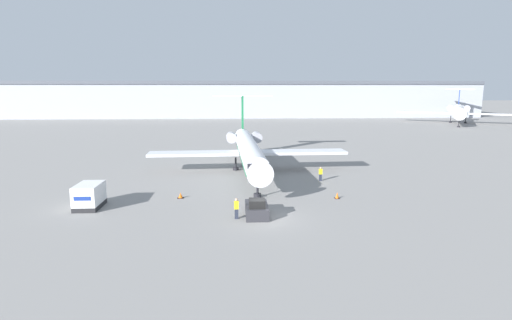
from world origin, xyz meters
The scene contains 10 objects.
ground_plane centered at (0.00, 0.00, 0.00)m, with size 600.00×600.00×0.00m, color gray.
terminal_building centered at (0.00, 120.00, 6.75)m, with size 180.00×16.80×13.44m.
airplane_main centered at (-0.56, 20.27, 3.14)m, with size 26.88×31.39×9.97m.
pushback_tug centered at (-0.54, 1.00, 0.63)m, with size 1.98×3.69×1.74m.
luggage_cart centered at (-16.25, 4.33, 1.16)m, with size 2.16×3.50×2.31m.
worker_near_tug centered at (-2.33, 0.33, 0.97)m, with size 0.40×0.26×1.84m.
worker_by_wing centered at (8.04, 14.07, 0.90)m, with size 0.40×0.24×1.72m.
traffic_cone_left centered at (-8.07, 7.20, 0.28)m, with size 0.62×0.62×0.59m.
traffic_cone_right centered at (8.07, 6.17, 0.31)m, with size 0.51×0.51×0.65m.
airplane_parked_far_left centered at (68.16, 89.20, 3.85)m, with size 33.75×32.18×10.60m.
Camera 1 is at (-2.47, -33.02, 11.32)m, focal length 28.00 mm.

